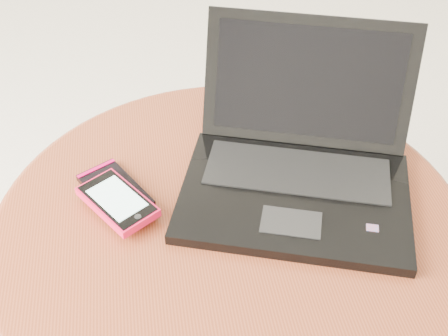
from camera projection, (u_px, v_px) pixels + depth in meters
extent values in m
cylinder|color=#5B2A15|center=(229.00, 323.00, 0.96)|extent=(0.11, 0.11, 0.47)
cylinder|color=maroon|center=(230.00, 223.00, 0.79)|extent=(0.64, 0.64, 0.03)
torus|color=maroon|center=(230.00, 223.00, 0.79)|extent=(0.67, 0.67, 0.03)
cube|color=black|center=(294.00, 197.00, 0.80)|extent=(0.37, 0.32, 0.02)
cube|color=black|center=(297.00, 171.00, 0.83)|extent=(0.28, 0.18, 0.00)
cube|color=black|center=(291.00, 222.00, 0.75)|extent=(0.09, 0.07, 0.00)
cube|color=red|center=(372.00, 228.00, 0.74)|extent=(0.02, 0.02, 0.00)
cube|color=black|center=(308.00, 82.00, 0.84)|extent=(0.32, 0.18, 0.18)
cube|color=black|center=(308.00, 82.00, 0.84)|extent=(0.28, 0.15, 0.15)
cube|color=black|center=(115.00, 191.00, 0.81)|extent=(0.11, 0.13, 0.01)
cube|color=#C60650|center=(96.00, 168.00, 0.84)|extent=(0.06, 0.04, 0.00)
cube|color=red|center=(117.00, 202.00, 0.78)|extent=(0.12, 0.13, 0.01)
cube|color=black|center=(117.00, 198.00, 0.78)|extent=(0.11, 0.12, 0.00)
cube|color=silver|center=(117.00, 198.00, 0.78)|extent=(0.08, 0.09, 0.00)
cylinder|color=black|center=(138.00, 217.00, 0.75)|extent=(0.01, 0.01, 0.00)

